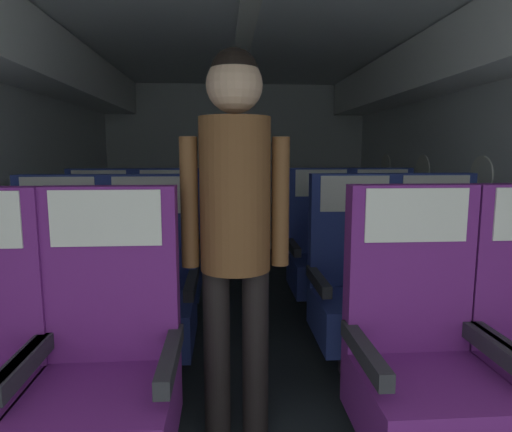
% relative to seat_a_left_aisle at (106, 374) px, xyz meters
% --- Properties ---
extents(ground, '(3.44, 5.78, 0.02)m').
position_rel_seat_a_left_aisle_xyz_m(ground, '(0.57, 1.40, -0.48)').
color(ground, '#23282D').
extents(fuselage_shell, '(3.32, 5.43, 2.11)m').
position_rel_seat_a_left_aisle_xyz_m(fuselage_shell, '(0.57, 1.64, 1.06)').
color(fuselage_shell, silver).
rests_on(fuselage_shell, ground).
extents(seat_a_left_aisle, '(0.51, 0.52, 1.12)m').
position_rel_seat_a_left_aisle_xyz_m(seat_a_left_aisle, '(0.00, 0.00, 0.00)').
color(seat_a_left_aisle, '#38383D').
rests_on(seat_a_left_aisle, ground).
extents(seat_a_right_window, '(0.51, 0.52, 1.12)m').
position_rel_seat_a_left_aisle_xyz_m(seat_a_right_window, '(1.12, -0.00, 0.00)').
color(seat_a_right_window, '#38383D').
rests_on(seat_a_right_window, ground).
extents(seat_b_left_window, '(0.51, 0.52, 1.12)m').
position_rel_seat_a_left_aisle_xyz_m(seat_b_left_window, '(-0.47, 0.85, 0.00)').
color(seat_b_left_window, '#38383D').
rests_on(seat_b_left_window, ground).
extents(seat_b_left_aisle, '(0.51, 0.52, 1.12)m').
position_rel_seat_a_left_aisle_xyz_m(seat_b_left_aisle, '(0.01, 0.84, 0.00)').
color(seat_b_left_aisle, '#38383D').
rests_on(seat_b_left_aisle, ground).
extents(seat_b_right_aisle, '(0.51, 0.52, 1.12)m').
position_rel_seat_a_left_aisle_xyz_m(seat_b_right_aisle, '(1.62, 0.86, 0.00)').
color(seat_b_right_aisle, '#38383D').
rests_on(seat_b_right_aisle, ground).
extents(seat_b_right_window, '(0.51, 0.52, 1.12)m').
position_rel_seat_a_left_aisle_xyz_m(seat_b_right_window, '(1.14, 0.85, 0.00)').
color(seat_b_right_window, '#38383D').
rests_on(seat_b_right_window, ground).
extents(seat_c_left_window, '(0.51, 0.52, 1.12)m').
position_rel_seat_a_left_aisle_xyz_m(seat_c_left_window, '(-0.49, 1.70, 0.00)').
color(seat_c_left_window, '#38383D').
rests_on(seat_c_left_window, ground).
extents(seat_c_left_aisle, '(0.51, 0.52, 1.12)m').
position_rel_seat_a_left_aisle_xyz_m(seat_c_left_aisle, '(-0.00, 1.71, 0.00)').
color(seat_c_left_aisle, '#38383D').
rests_on(seat_c_left_aisle, ground).
extents(seat_c_right_aisle, '(0.51, 0.52, 1.12)m').
position_rel_seat_a_left_aisle_xyz_m(seat_c_right_aisle, '(1.61, 1.71, 0.00)').
color(seat_c_right_aisle, '#38383D').
rests_on(seat_c_right_aisle, ground).
extents(seat_c_right_window, '(0.51, 0.52, 1.12)m').
position_rel_seat_a_left_aisle_xyz_m(seat_c_right_window, '(1.14, 1.70, 0.00)').
color(seat_c_right_window, '#38383D').
rests_on(seat_c_right_window, ground).
extents(flight_attendant, '(0.43, 0.28, 1.63)m').
position_rel_seat_a_left_aisle_xyz_m(flight_attendant, '(0.46, 0.26, 0.53)').
color(flight_attendant, black).
rests_on(flight_attendant, ground).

